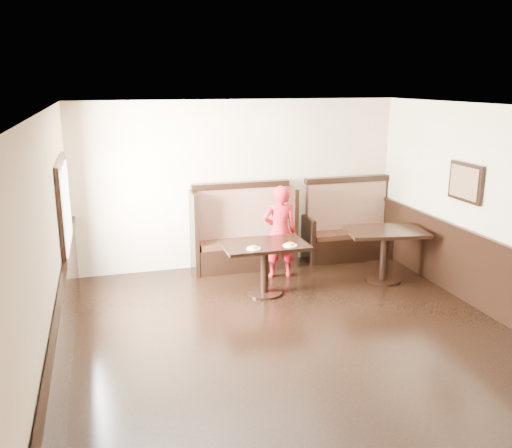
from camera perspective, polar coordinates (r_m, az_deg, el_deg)
name	(u,v)px	position (r m, az deg, el deg)	size (l,w,h in m)	color
ground	(316,358)	(6.46, 6.33, -13.80)	(7.00, 7.00, 0.00)	black
room_shell	(284,297)	(6.32, 2.99, -7.70)	(7.00, 7.00, 7.00)	beige
booth_main	(243,237)	(9.17, -1.38, -1.39)	(1.75, 0.72, 1.45)	black
booth_neighbor	(348,231)	(9.84, 9.67, -0.75)	(1.65, 0.72, 1.45)	black
table_main	(265,255)	(7.98, 0.91, -3.32)	(1.23, 0.77, 0.78)	black
table_neighbor	(385,243)	(8.75, 13.42, -1.93)	(1.33, 0.99, 0.84)	black
child	(280,232)	(8.65, 2.51, -0.84)	(0.55, 0.36, 1.51)	#A6111C
pizza_plate_left	(254,248)	(7.67, -0.25, -2.54)	(0.21, 0.21, 0.04)	white
pizza_plate_right	(290,245)	(7.84, 3.61, -2.19)	(0.21, 0.21, 0.04)	white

